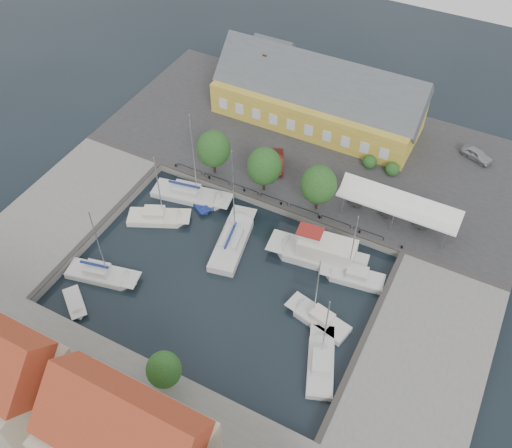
{
  "coord_description": "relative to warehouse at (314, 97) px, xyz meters",
  "views": [
    {
      "loc": [
        20.66,
        -33.78,
        49.63
      ],
      "look_at": [
        0.0,
        6.0,
        1.5
      ],
      "focal_mm": 40.0,
      "sensor_mm": 36.0,
      "label": 1
    }
  ],
  "objects": [
    {
      "name": "ground",
      "position": [
        2.6,
        -28.36,
        -4.43
      ],
      "size": [
        140.0,
        140.0,
        0.0
      ],
      "primitive_type": "plane",
      "color": "black",
      "rests_on": "ground"
    },
    {
      "name": "north_quay",
      "position": [
        2.6,
        -5.36,
        -3.93
      ],
      "size": [
        56.0,
        26.0,
        1.0
      ],
      "primitive_type": "cube",
      "color": "#2D2D30",
      "rests_on": "ground"
    },
    {
      "name": "west_quay",
      "position": [
        -19.4,
        -30.36,
        -3.93
      ],
      "size": [
        12.0,
        24.0,
        1.0
      ],
      "primitive_type": "cube",
      "color": "slate",
      "rests_on": "ground"
    },
    {
      "name": "east_quay",
      "position": [
        24.6,
        -30.36,
        -3.93
      ],
      "size": [
        12.0,
        24.0,
        1.0
      ],
      "primitive_type": "cube",
      "color": "slate",
      "rests_on": "ground"
    },
    {
      "name": "south_bank",
      "position": [
        2.6,
        -49.36,
        -3.93
      ],
      "size": [
        56.0,
        14.0,
        1.0
      ],
      "primitive_type": "cube",
      "color": "slate",
      "rests_on": "ground"
    },
    {
      "name": "quay_edge_fittings",
      "position": [
        2.62,
        -23.61,
        -3.37
      ],
      "size": [
        56.0,
        24.72,
        0.4
      ],
      "color": "#383533",
      "rests_on": "north_quay"
    },
    {
      "name": "warehouse",
      "position": [
        0.0,
        0.0,
        0.0
      ],
      "size": [
        28.56,
        14.0,
        9.55
      ],
      "color": "gold",
      "rests_on": "north_quay"
    },
    {
      "name": "tent_canopy",
      "position": [
        16.6,
        -13.86,
        -0.74
      ],
      "size": [
        14.0,
        4.0,
        2.83
      ],
      "color": "white",
      "rests_on": "north_quay"
    },
    {
      "name": "quay_trees",
      "position": [
        0.6,
        -16.36,
        0.45
      ],
      "size": [
        18.2,
        4.2,
        6.3
      ],
      "color": "black",
      "rests_on": "north_quay"
    },
    {
      "name": "car_silver",
      "position": [
        22.44,
        1.63,
        -2.71
      ],
      "size": [
        4.53,
        3.13,
        1.43
      ],
      "primitive_type": "imported",
      "rotation": [
        0.0,
        0.0,
        1.19
      ],
      "color": "#A2A5A9",
      "rests_on": "north_quay"
    },
    {
      "name": "car_red",
      "position": [
        0.09,
        -11.65,
        -2.66
      ],
      "size": [
        3.49,
        4.88,
        1.53
      ],
      "primitive_type": "imported",
      "rotation": [
        0.0,
        0.0,
        0.46
      ],
      "color": "#581614",
      "rests_on": "north_quay"
    },
    {
      "name": "center_sailboat",
      "position": [
        1.01,
        -25.17,
        -4.07
      ],
      "size": [
        4.89,
        10.38,
        13.66
      ],
      "color": "silver",
      "rests_on": "ground"
    },
    {
      "name": "trawler",
      "position": [
        10.92,
        -22.61,
        -3.41
      ],
      "size": [
        11.69,
        4.7,
        5.0
      ],
      "color": "silver",
      "rests_on": "ground"
    },
    {
      "name": "east_boat_a",
      "position": [
        15.18,
        -23.49,
        -4.17
      ],
      "size": [
        7.32,
        3.32,
        10.22
      ],
      "color": "silver",
      "rests_on": "ground"
    },
    {
      "name": "east_boat_b",
      "position": [
        13.98,
        -30.26,
        -4.17
      ],
      "size": [
        7.32,
        3.81,
        9.83
      ],
      "color": "silver",
      "rests_on": "ground"
    },
    {
      "name": "east_boat_c",
      "position": [
        16.1,
        -34.86,
        -4.17
      ],
      "size": [
        4.99,
        8.06,
        10.07
      ],
      "color": "silver",
      "rests_on": "ground"
    },
    {
      "name": "west_boat_a",
      "position": [
        -7.46,
        -20.8,
        -4.16
      ],
      "size": [
        10.49,
        4.65,
        13.27
      ],
      "color": "silver",
      "rests_on": "ground"
    },
    {
      "name": "west_boat_b",
      "position": [
        -8.83,
        -25.92,
        -4.17
      ],
      "size": [
        7.83,
        5.47,
        10.41
      ],
      "color": "silver",
      "rests_on": "ground"
    },
    {
      "name": "west_boat_d",
      "position": [
        -9.41,
        -35.91,
        -4.16
      ],
      "size": [
        8.52,
        4.18,
        11.07
      ],
      "color": "silver",
      "rests_on": "ground"
    },
    {
      "name": "launch_sw",
      "position": [
        -9.62,
        -40.11,
        -4.34
      ],
      "size": [
        4.46,
        3.9,
        0.98
      ],
      "color": "silver",
      "rests_on": "ground"
    },
    {
      "name": "launch_nw",
      "position": [
        -5.74,
        -21.4,
        -4.34
      ],
      "size": [
        4.32,
        3.53,
        0.88
      ],
      "color": "navy",
      "rests_on": "ground"
    },
    {
      "name": "townhouses",
      "position": [
        4.52,
        -51.6,
        1.4
      ],
      "size": [
        36.3,
        8.5,
        12.0
      ],
      "color": "#C0B094",
      "rests_on": "south_bank"
    }
  ]
}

